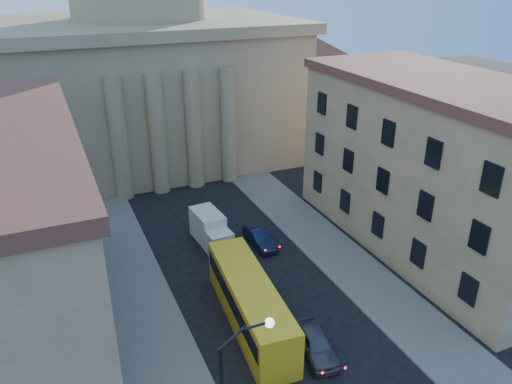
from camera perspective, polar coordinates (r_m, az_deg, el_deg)
sidewalk_left at (r=34.46m, az=-11.30°, el=-17.25°), size 5.00×60.00×0.15m
sidewalk_right at (r=40.24m, az=13.33°, el=-10.60°), size 5.00×60.00×0.15m
church at (r=65.30m, az=-12.50°, el=14.27°), size 68.02×28.76×36.60m
building_right at (r=44.67m, az=20.06°, el=2.83°), size 11.60×26.60×14.70m
car_right_far at (r=33.41m, az=6.84°, el=-16.81°), size 2.48×4.86×1.58m
car_right_distant at (r=44.43m, az=0.43°, el=-5.27°), size 1.61×4.47×1.47m
city_bus at (r=34.88m, az=-0.69°, el=-12.39°), size 3.76×12.26×3.40m
box_truck at (r=44.37m, az=-5.15°, el=-4.46°), size 2.49×5.46×2.92m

